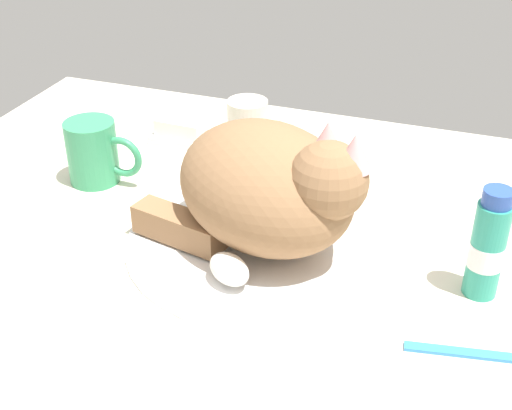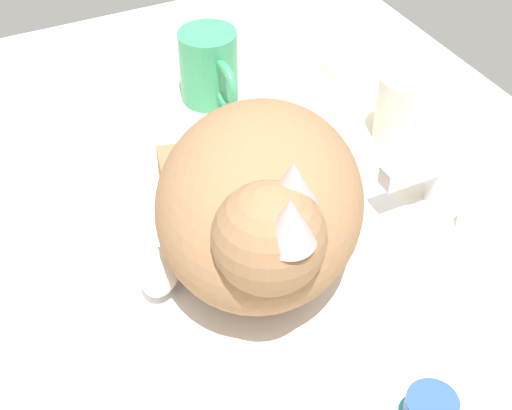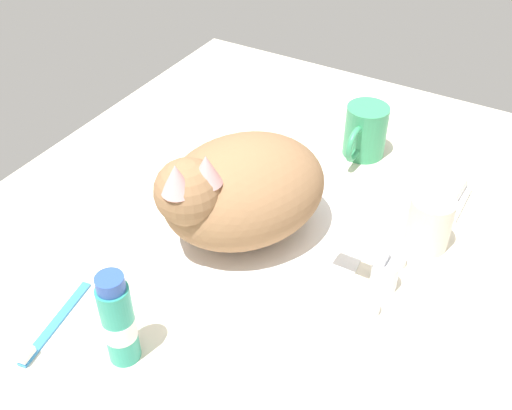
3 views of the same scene
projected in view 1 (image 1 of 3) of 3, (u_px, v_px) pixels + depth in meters
The scene contains 10 objects.
ground_plane at pixel (265, 252), 88.36cm from camera, with size 110.00×82.50×3.00cm, color silver.
sink_basin at pixel (265, 240), 87.40cm from camera, with size 34.66×34.66×0.72cm, color white.
faucet at pixel (310, 153), 102.55cm from camera, with size 12.69×9.66×6.39cm.
cat at pixel (271, 187), 82.50cm from camera, with size 31.11×28.02×17.28cm.
coffee_mug at pixel (94, 152), 98.90cm from camera, with size 11.37×7.14×9.06cm.
rinse_cup at pixel (248, 126), 107.70cm from camera, with size 6.24×6.24×8.10cm.
soap_dish at pixel (182, 137), 112.22cm from camera, with size 9.00×6.40×1.20cm, color white.
soap_bar at pixel (181, 126), 111.25cm from camera, with size 7.57×4.41×2.52cm, color white.
toothpaste_bottle at pixel (488, 247), 75.93cm from camera, with size 3.86×3.86×13.26cm.
toothbrush at pixel (486, 353), 69.96cm from camera, with size 14.17×3.73×1.60cm.
Camera 1 is at (23.31, -68.68, 49.34)cm, focal length 49.29 mm.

